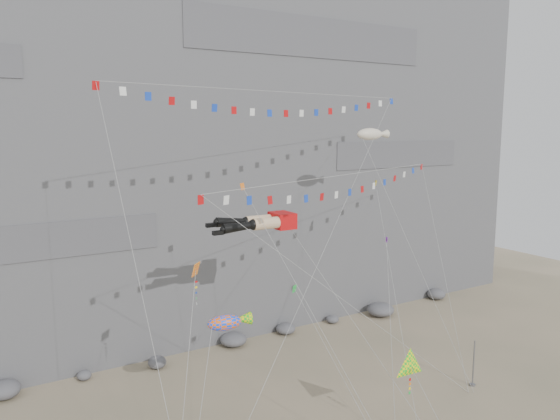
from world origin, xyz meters
The scene contains 14 objects.
cliff centered at (0.00, 32.00, 25.00)m, with size 80.00×28.00×50.00m, color slate.
talus_boulders centered at (0.00, 17.00, 0.60)m, with size 60.00×3.00×1.20m, color #5C5C60, non-canonical shape.
anchor_pole_right centered at (13.11, -0.71, 1.94)m, with size 0.12×0.12×3.88m, color slate.
legs_kite centered at (-2.60, 6.79, 13.97)m, with size 9.80×15.56×20.33m.
flag_banner_upper centered at (0.04, 8.67, 23.80)m, with size 29.07×16.48×30.33m.
flag_banner_lower centered at (4.14, 5.42, 17.34)m, with size 29.38×12.91×20.23m.
harlequin_kite centered at (-9.95, 1.87, 12.41)m, with size 4.59×5.83×13.79m.
fish_windsock centered at (-7.78, 2.47, 8.41)m, with size 7.82×8.07×12.51m.
delta_kite centered at (2.78, -3.87, 5.37)m, with size 2.53×5.69×7.69m.
blimp_windsock centered at (10.27, 9.54, 20.41)m, with size 3.92×11.97×23.37m.
small_kite_a centered at (-4.22, 6.14, 16.46)m, with size 4.91×13.01×21.28m.
small_kite_b centered at (8.74, 5.28, 11.31)m, with size 8.38×10.61×17.21m.
small_kite_c centered at (-1.90, 2.99, 9.50)m, with size 1.79×10.48×13.78m.
small_kite_d centered at (10.72, 9.00, 15.62)m, with size 8.97×15.34×23.27m.
Camera 1 is at (-22.42, -28.53, 21.07)m, focal length 35.00 mm.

